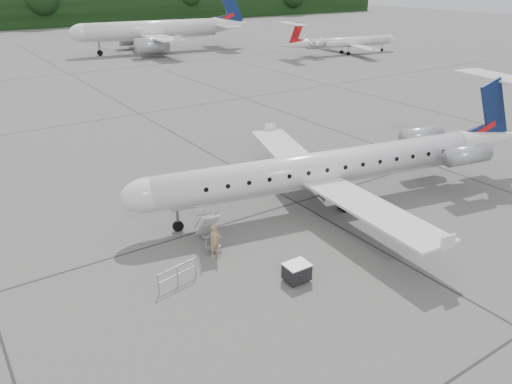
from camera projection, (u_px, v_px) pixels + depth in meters
ground at (373, 211)px, 31.30m from camera, size 320.00×320.00×0.00m
treeline at (3, 14)px, 128.33m from camera, size 260.00×4.00×8.00m
main_regional_jet at (322, 153)px, 30.76m from camera, size 31.04×24.95×7.10m
airstair at (207, 226)px, 27.04m from camera, size 1.27×2.35×2.22m
passenger at (215, 240)px, 26.06m from camera, size 0.74×0.56×1.81m
safety_railing at (178, 275)px, 23.78m from camera, size 2.17×0.50×1.00m
baggage_cart at (297, 272)px, 24.02m from camera, size 1.19×0.97×1.01m
bg_narrowbody at (152, 21)px, 91.43m from camera, size 34.11×26.53×11.29m
bg_regional_right at (350, 37)px, 90.49m from camera, size 24.78×19.43×5.94m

